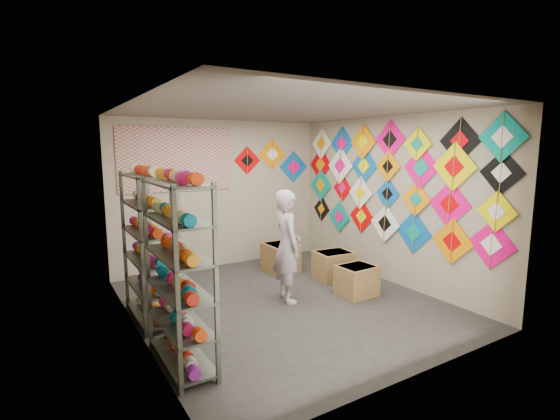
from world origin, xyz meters
TOP-DOWN VIEW (x-y plane):
  - ground at (0.00, 0.00)m, footprint 4.50×4.50m
  - room_walls at (0.00, 0.00)m, footprint 4.50×4.50m
  - shelf_rack_front at (-1.78, -0.85)m, footprint 0.40×1.10m
  - shelf_rack_back at (-1.78, 0.45)m, footprint 0.40×1.10m
  - string_spools at (-1.78, -0.20)m, footprint 0.12×2.36m
  - kite_wall_display at (1.98, -0.01)m, footprint 0.06×4.33m
  - back_wall_kites at (1.15, 2.24)m, footprint 1.65×0.02m
  - poster at (-0.80, 2.23)m, footprint 2.00×0.01m
  - shopkeeper at (0.09, 0.08)m, footprint 0.76×0.64m
  - carton_a at (1.08, -0.30)m, footprint 0.56×0.47m
  - carton_b at (1.25, 0.46)m, footprint 0.63×0.53m
  - carton_c at (0.74, 1.33)m, footprint 0.52×0.58m

SIDE VIEW (x-z plane):
  - ground at x=0.00m, z-range 0.00..0.00m
  - carton_a at x=1.08m, z-range 0.00..0.45m
  - carton_b at x=1.25m, z-range 0.00..0.48m
  - carton_c at x=0.74m, z-range 0.00..0.50m
  - shopkeeper at x=0.09m, z-range 0.00..1.62m
  - shelf_rack_front at x=-1.78m, z-range 0.00..1.90m
  - shelf_rack_back at x=-1.78m, z-range 0.00..1.90m
  - string_spools at x=-1.78m, z-range 0.99..1.11m
  - room_walls at x=0.00m, z-range -0.61..3.89m
  - kite_wall_display at x=1.98m, z-range 0.61..2.70m
  - back_wall_kites at x=1.15m, z-range 1.50..2.38m
  - poster at x=-0.80m, z-range 1.45..2.55m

